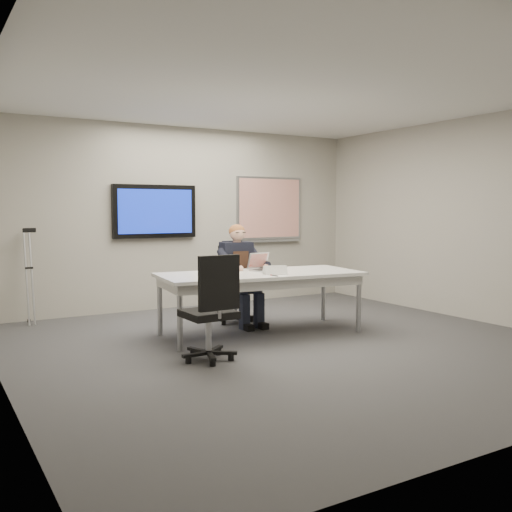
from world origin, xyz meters
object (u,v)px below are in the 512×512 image
conference_table (260,280)px  office_chair_near (211,328)px  office_chair_far (235,298)px  laptop (261,266)px  seated_person (243,285)px

conference_table → office_chair_near: 1.42m
office_chair_far → office_chair_near: bearing=-105.0°
office_chair_near → laptop: (1.23, 1.05, 0.48)m
conference_table → office_chair_near: office_chair_near is taller
conference_table → office_chair_far: 0.88m
office_chair_near → laptop: office_chair_near is taller
office_chair_far → office_chair_near: 2.02m
office_chair_near → seated_person: seated_person is taller
office_chair_near → seated_person: (1.15, 1.40, 0.20)m
laptop → office_chair_near: bearing=-148.8°
office_chair_far → seated_person: size_ratio=0.78×
office_chair_far → office_chair_near: office_chair_near is taller
conference_table → laptop: 0.29m
office_chair_near → laptop: 1.69m
office_chair_far → laptop: office_chair_far is taller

